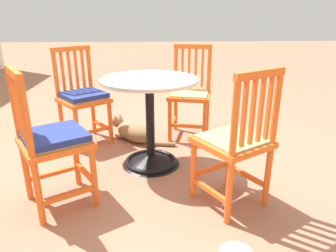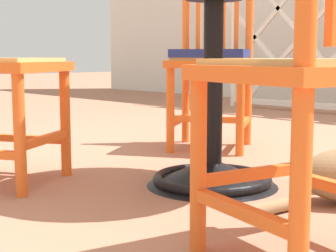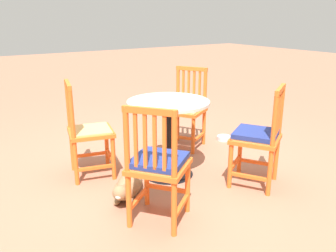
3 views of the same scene
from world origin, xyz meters
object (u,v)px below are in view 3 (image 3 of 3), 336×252
object	(u,v)px
orange_chair_near_fence	(88,132)
tabby_cat	(128,187)
orange_chair_at_corner	(158,165)
pet_water_bowl	(224,138)
cafe_table	(168,146)
orange_chair_tucked_in	(258,138)
orange_chair_facing_out	(186,110)

from	to	relation	value
orange_chair_near_fence	tabby_cat	size ratio (longest dim) A/B	1.41
orange_chair_at_corner	pet_water_bowl	world-z (taller)	orange_chair_at_corner
cafe_table	orange_chair_near_fence	size ratio (longest dim) A/B	0.83
tabby_cat	pet_water_bowl	distance (m)	1.77
orange_chair_tucked_in	pet_water_bowl	distance (m)	1.27
orange_chair_facing_out	orange_chair_at_corner	world-z (taller)	same
cafe_table	orange_chair_tucked_in	size ratio (longest dim) A/B	0.83
orange_chair_facing_out	orange_chair_at_corner	distance (m)	1.62
orange_chair_at_corner	orange_chair_tucked_in	bearing A→B (deg)	-178.79
cafe_table	pet_water_bowl	xyz separation A→B (m)	(-1.11, -0.43, -0.26)
cafe_table	orange_chair_at_corner	bearing A→B (deg)	51.12
cafe_table	tabby_cat	distance (m)	0.60
orange_chair_facing_out	orange_chair_near_fence	world-z (taller)	same
orange_chair_facing_out	pet_water_bowl	distance (m)	0.66
orange_chair_near_fence	tabby_cat	bearing A→B (deg)	99.73
orange_chair_facing_out	orange_chair_at_corner	bearing A→B (deg)	46.34
orange_chair_at_corner	tabby_cat	distance (m)	0.57
orange_chair_near_fence	tabby_cat	distance (m)	0.69
orange_chair_at_corner	orange_chair_tucked_in	distance (m)	1.05
cafe_table	tabby_cat	xyz separation A→B (m)	(0.54, 0.19, -0.19)
orange_chair_facing_out	pet_water_bowl	bearing A→B (deg)	169.01
orange_chair_near_fence	orange_chair_tucked_in	distance (m)	1.56
cafe_table	orange_chair_near_fence	bearing A→B (deg)	-32.06
orange_chair_near_fence	pet_water_bowl	size ratio (longest dim) A/B	5.36
orange_chair_at_corner	orange_chair_tucked_in	world-z (taller)	same
orange_chair_tucked_in	tabby_cat	size ratio (longest dim) A/B	1.41
orange_chair_facing_out	orange_chair_tucked_in	xyz separation A→B (m)	(0.06, 1.15, 0.01)
orange_chair_at_corner	pet_water_bowl	size ratio (longest dim) A/B	5.36
orange_chair_near_fence	orange_chair_at_corner	size ratio (longest dim) A/B	1.00
pet_water_bowl	cafe_table	bearing A→B (deg)	21.22
cafe_table	pet_water_bowl	size ratio (longest dim) A/B	4.47
orange_chair_tucked_in	tabby_cat	bearing A→B (deg)	-21.39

